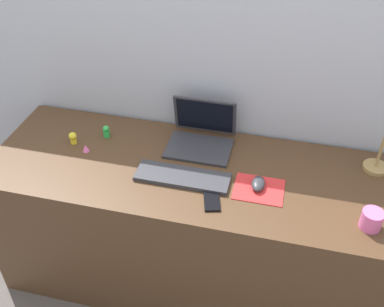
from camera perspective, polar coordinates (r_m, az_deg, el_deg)
The scene contains 12 objects.
ground_plane at distance 2.56m, azimuth 0.05°, elevation -14.78°, with size 6.00×6.00×0.00m, color #59514C.
back_wall at distance 2.29m, azimuth 2.23°, elevation 4.02°, with size 3.06×0.05×1.51m, color #B2B7C1.
desk at distance 2.27m, azimuth 0.05°, elevation -9.15°, with size 1.86×0.65×0.74m, color #4C331E.
laptop at distance 2.14m, azimuth 1.21°, elevation 2.51°, with size 0.30×0.25×0.21m.
keyboard at distance 1.96m, azimuth -1.19°, elevation -2.97°, with size 0.41×0.13×0.02m, color #333338.
mousepad at distance 1.94m, azimuth 8.39°, elevation -4.47°, with size 0.21×0.17×0.00m, color red.
mouse at distance 1.94m, azimuth 8.32°, elevation -3.77°, with size 0.06×0.10×0.03m, color #333338.
cell_phone at distance 1.87m, azimuth 2.49°, elevation -5.84°, with size 0.06×0.13×0.01m, color black.
coffee_mug at distance 1.87m, azimuth 21.62°, elevation -7.73°, with size 0.08×0.08×0.08m, color pink.
toy_figurine_pink at distance 2.17m, azimuth -13.21°, elevation 0.67°, with size 0.03×0.03×0.04m, color pink.
toy_figurine_green at distance 2.24m, azimuth -10.72°, elevation 2.76°, with size 0.03×0.03×0.06m.
toy_figurine_yellow at distance 2.23m, azimuth -14.73°, elevation 1.95°, with size 0.04×0.04×0.06m.
Camera 1 is at (0.37, -1.50, 2.04)m, focal length 42.46 mm.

